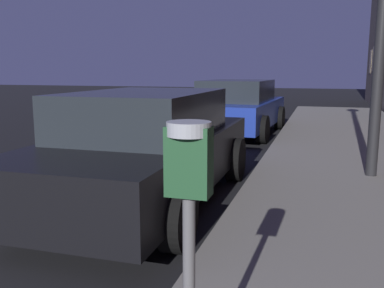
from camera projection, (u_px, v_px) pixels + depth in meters
parking_meter at (189, 196)px, 1.84m from camera, size 0.19×0.19×1.33m
car_black at (147, 147)px, 5.47m from camera, size 1.99×4.45×1.43m
car_blue at (238, 107)px, 11.30m from camera, size 2.23×4.27×1.43m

